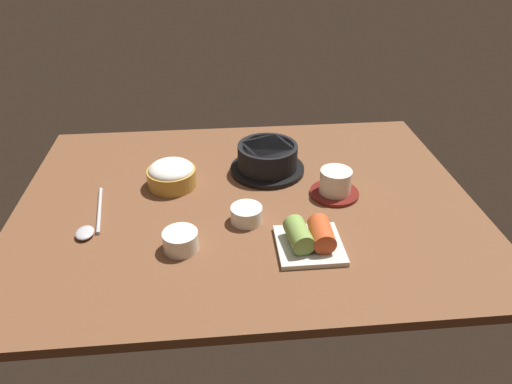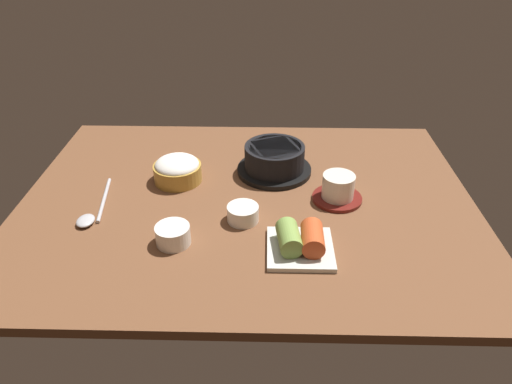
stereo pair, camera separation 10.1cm
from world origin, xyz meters
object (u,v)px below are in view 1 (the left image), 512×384
Objects in this scene: spoon at (90,224)px; kimchi_plate at (310,238)px; rice_bowl at (171,174)px; tea_cup_with_saucer at (335,183)px; stone_pot at (267,159)px; side_bowl_near at (181,240)px; banchan_cup_center at (246,214)px.

kimchi_plate is at bearing -13.82° from spoon.
tea_cup_with_saucer is (36.48, -7.05, -0.20)cm from rice_bowl.
stone_pot is at bearing 26.76° from spoon.
kimchi_plate reaches higher than side_bowl_near.
side_bowl_near is at bearing -149.17° from banchan_cup_center.
rice_bowl is at bearing 97.15° from side_bowl_near.
rice_bowl is at bearing 135.51° from banchan_cup_center.
rice_bowl reaches higher than spoon.
spoon is at bearing 154.94° from side_bowl_near.
spoon is (-18.71, 8.75, -1.44)cm from side_bowl_near.
banchan_cup_center is 15.24cm from side_bowl_near.
kimchi_plate reaches higher than spoon.
stone_pot is 30.37cm from kimchi_plate.
tea_cup_with_saucer is at bearing 8.46° from spoon.
banchan_cup_center is at bearing -156.92° from tea_cup_with_saucer.
stone_pot is at bearing 54.96° from side_bowl_near.
stone_pot is 23.15cm from rice_bowl.
rice_bowl is at bearing 169.06° from tea_cup_with_saucer.
side_bowl_near is (-13.08, -7.81, 0.23)cm from banchan_cup_center.
tea_cup_with_saucer is at bearing 23.08° from banchan_cup_center.
rice_bowl reaches higher than banchan_cup_center.
side_bowl_near is at bearing -125.04° from stone_pot.
tea_cup_with_saucer is 52.85cm from spoon.
stone_pot is 1.60× the size of rice_bowl.
kimchi_plate is (-9.14, -18.37, -0.62)cm from tea_cup_with_saucer.
side_bowl_near is (-24.38, 1.85, -0.13)cm from kimchi_plate.
tea_cup_with_saucer reaches higher than spoon.
spoon is at bearing 178.31° from banchan_cup_center.
spoon is at bearing -153.24° from stone_pot.
rice_bowl is 37.34cm from kimchi_plate.
rice_bowl is 1.66× the size of side_bowl_near.
stone_pot is 18.04cm from tea_cup_with_saucer.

